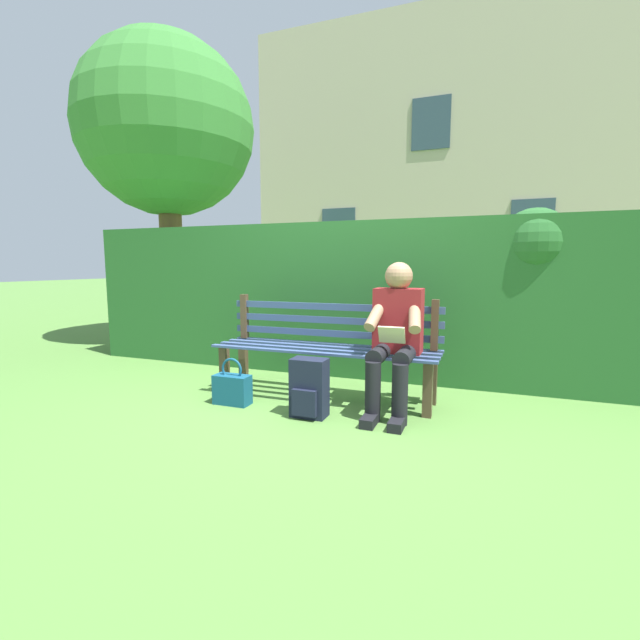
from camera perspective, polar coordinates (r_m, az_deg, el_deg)
ground at (r=3.87m, az=0.53°, el=-10.18°), size 60.00×60.00×0.00m
park_bench at (r=3.83m, az=0.93°, el=-3.38°), size 1.96×0.49×0.88m
person_seated at (r=3.47m, az=9.82°, el=-1.69°), size 0.44×0.73×1.18m
hedge_backdrop at (r=4.75m, az=3.62°, el=3.22°), size 6.09×0.77×1.67m
tree at (r=7.42m, az=-19.79°, el=21.89°), size 2.67×2.54×4.43m
building_facade at (r=12.74m, az=14.94°, el=18.15°), size 9.19×2.74×7.26m
backpack at (r=3.37m, az=-1.43°, el=-8.94°), size 0.27×0.24×0.45m
handbag at (r=3.75m, az=-11.42°, el=-8.76°), size 0.31×0.15×0.39m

